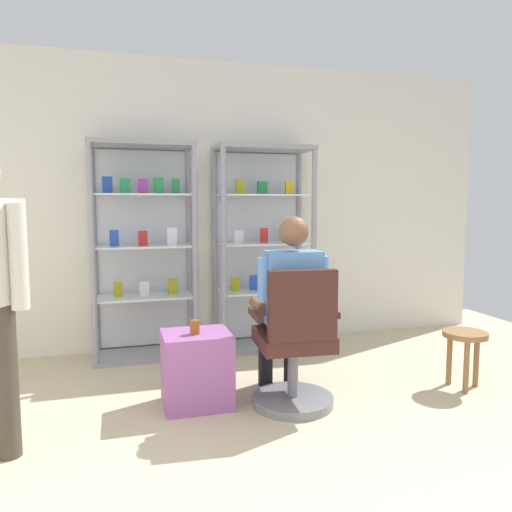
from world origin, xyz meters
TOP-DOWN VIEW (x-y plane):
  - back_wall at (0.00, 3.00)m, footprint 6.00×0.10m
  - display_cabinet_left at (-0.55, 2.76)m, footprint 0.90×0.45m
  - display_cabinet_right at (0.55, 2.76)m, footprint 0.90×0.45m
  - office_chair at (0.35, 1.28)m, footprint 0.58×0.56m
  - seated_shopkeeper at (0.36, 1.45)m, footprint 0.51×0.58m
  - storage_crate at (-0.28, 1.51)m, footprint 0.45×0.38m
  - tea_glass at (-0.29, 1.48)m, footprint 0.06×0.06m
  - wooden_stool at (1.68, 1.28)m, footprint 0.32×0.32m

SIDE VIEW (x-z plane):
  - storage_crate at x=-0.28m, z-range 0.00..0.51m
  - wooden_stool at x=1.68m, z-range 0.13..0.56m
  - office_chair at x=0.35m, z-range -0.09..0.87m
  - tea_glass at x=-0.29m, z-range 0.51..0.60m
  - seated_shopkeeper at x=0.36m, z-range 0.07..1.36m
  - display_cabinet_right at x=0.55m, z-range 0.01..1.91m
  - display_cabinet_left at x=-0.55m, z-range 0.02..1.92m
  - back_wall at x=0.00m, z-range 0.00..2.70m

